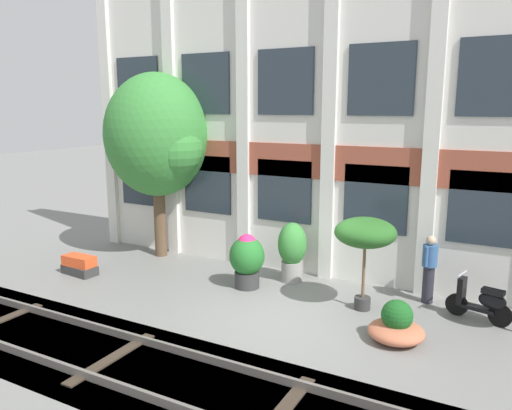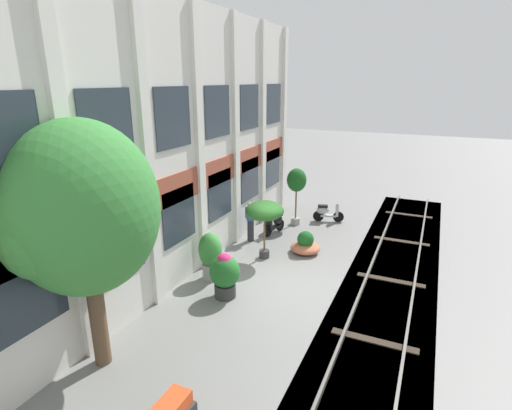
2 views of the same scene
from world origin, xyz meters
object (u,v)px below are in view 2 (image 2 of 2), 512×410
at_px(potted_plant_terracotta_small, 265,212).
at_px(broadleaf_tree, 84,213).
at_px(scooter_near_curb, 275,223).
at_px(potted_plant_glazed_jar, 210,254).
at_px(potted_plant_fluted_column, 225,273).
at_px(potted_plant_wide_bowl, 305,245).
at_px(scooter_second_parked, 327,212).
at_px(potted_plant_tall_urn, 297,183).
at_px(resident_by_doorway, 251,220).

bearing_deg(potted_plant_terracotta_small, broadleaf_tree, 170.41).
relative_size(broadleaf_tree, scooter_near_curb, 4.04).
relative_size(potted_plant_glazed_jar, scooter_near_curb, 1.16).
bearing_deg(potted_plant_fluted_column, scooter_near_curb, 6.09).
bearing_deg(potted_plant_wide_bowl, potted_plant_fluted_column, 163.50).
relative_size(potted_plant_wide_bowl, potted_plant_terracotta_small, 0.52).
bearing_deg(scooter_second_parked, potted_plant_tall_urn, -158.52).
distance_m(potted_plant_tall_urn, resident_by_doorway, 2.95).
xyz_separation_m(potted_plant_terracotta_small, scooter_second_parked, (4.74, -1.06, -1.30)).
xyz_separation_m(broadleaf_tree, resident_by_doorway, (7.91, -0.01, -2.73)).
bearing_deg(potted_plant_wide_bowl, scooter_second_parked, 2.45).
height_order(scooter_near_curb, resident_by_doorway, resident_by_doorway).
relative_size(potted_plant_wide_bowl, potted_plant_fluted_column, 0.79).
bearing_deg(potted_plant_wide_bowl, resident_by_doorway, 85.37).
bearing_deg(potted_plant_terracotta_small, potted_plant_fluted_column, -179.58).
bearing_deg(scooter_second_parked, potted_plant_fluted_column, -114.65).
height_order(potted_plant_wide_bowl, potted_plant_tall_urn, potted_plant_tall_urn).
distance_m(potted_plant_fluted_column, resident_by_doorway, 4.37).
relative_size(potted_plant_fluted_column, potted_plant_terracotta_small, 0.66).
bearing_deg(potted_plant_glazed_jar, potted_plant_fluted_column, -129.93).
height_order(potted_plant_fluted_column, potted_plant_glazed_jar, potted_plant_glazed_jar).
xyz_separation_m(potted_plant_tall_urn, scooter_near_curb, (-1.38, 0.43, -1.47)).
height_order(potted_plant_glazed_jar, scooter_near_curb, potted_plant_glazed_jar).
bearing_deg(potted_plant_tall_urn, scooter_near_curb, 162.62).
distance_m(broadleaf_tree, potted_plant_wide_bowl, 8.71).
height_order(potted_plant_tall_urn, scooter_second_parked, potted_plant_tall_urn).
xyz_separation_m(potted_plant_tall_urn, resident_by_doorway, (-2.57, 1.00, -1.04)).
bearing_deg(scooter_near_curb, resident_by_doorway, -12.00).
distance_m(potted_plant_wide_bowl, potted_plant_fluted_column, 4.22).
xyz_separation_m(scooter_second_parked, resident_by_doorway, (-3.51, 2.18, 0.42)).
height_order(potted_plant_wide_bowl, potted_plant_terracotta_small, potted_plant_terracotta_small).
height_order(potted_plant_glazed_jar, scooter_second_parked, potted_plant_glazed_jar).
bearing_deg(resident_by_doorway, broadleaf_tree, -166.92).
bearing_deg(broadleaf_tree, potted_plant_glazed_jar, -2.35).
distance_m(broadleaf_tree, scooter_second_parked, 12.05).
bearing_deg(scooter_second_parked, potted_plant_terracotta_small, -119.60).
bearing_deg(scooter_near_curb, potted_plant_tall_urn, 176.00).
bearing_deg(scooter_second_parked, resident_by_doorway, -138.85).
bearing_deg(potted_plant_tall_urn, potted_plant_glazed_jar, 172.19).
height_order(potted_plant_wide_bowl, scooter_second_parked, scooter_second_parked).
bearing_deg(broadleaf_tree, potted_plant_terracotta_small, -9.59).
relative_size(broadleaf_tree, scooter_second_parked, 4.09).
height_order(potted_plant_wide_bowl, scooter_near_curb, scooter_near_curb).
relative_size(potted_plant_tall_urn, resident_by_doorway, 1.58).
height_order(potted_plant_wide_bowl, potted_plant_fluted_column, potted_plant_fluted_column).
xyz_separation_m(potted_plant_tall_urn, scooter_second_parked, (0.94, -1.18, -1.47)).
xyz_separation_m(potted_plant_wide_bowl, potted_plant_tall_urn, (2.76, 1.34, 1.60)).
relative_size(potted_plant_glazed_jar, potted_plant_terracotta_small, 0.74).
xyz_separation_m(broadleaf_tree, scooter_near_curb, (9.10, -0.57, -3.16)).
height_order(potted_plant_glazed_jar, potted_plant_tall_urn, potted_plant_tall_urn).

